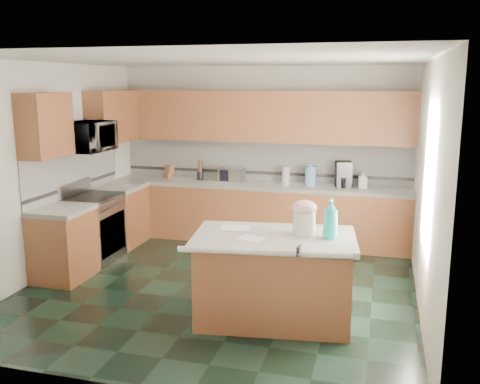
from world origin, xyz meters
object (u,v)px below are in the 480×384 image
(island_base, at_px, (274,281))
(island_top, at_px, (274,238))
(treat_jar, at_px, (304,223))
(soap_bottle_island, at_px, (331,219))
(coffee_maker, at_px, (343,174))
(knife_block, at_px, (169,172))
(toaster_oven, at_px, (232,175))

(island_base, bearing_deg, island_top, 172.58)
(island_base, distance_m, island_top, 0.46)
(island_top, relative_size, treat_jar, 6.76)
(island_top, bearing_deg, treat_jar, 14.36)
(soap_bottle_island, bearing_deg, coffee_maker, 101.21)
(island_top, distance_m, knife_block, 3.62)
(island_top, relative_size, coffee_maker, 4.31)
(soap_bottle_island, height_order, coffee_maker, soap_bottle_island)
(soap_bottle_island, distance_m, toaster_oven, 3.30)
(knife_block, bearing_deg, coffee_maker, 25.42)
(toaster_oven, bearing_deg, treat_jar, -56.24)
(knife_block, xyz_separation_m, toaster_oven, (1.06, 0.00, -0.00))
(soap_bottle_island, height_order, toaster_oven, soap_bottle_island)
(island_base, bearing_deg, treat_jar, 14.36)
(soap_bottle_island, distance_m, knife_block, 3.98)
(island_top, height_order, knife_block, knife_block)
(island_base, distance_m, toaster_oven, 3.11)
(island_base, relative_size, island_top, 0.94)
(island_top, distance_m, toaster_oven, 3.06)
(island_top, bearing_deg, soap_bottle_island, -3.98)
(island_base, height_order, knife_block, knife_block)
(island_top, bearing_deg, toaster_oven, 106.76)
(toaster_oven, bearing_deg, island_top, -61.96)
(knife_block, relative_size, toaster_oven, 0.58)
(toaster_oven, bearing_deg, knife_block, -176.14)
(island_base, xyz_separation_m, coffee_maker, (0.47, 2.81, 0.68))
(island_top, relative_size, toaster_oven, 4.43)
(island_base, relative_size, treat_jar, 6.34)
(island_base, height_order, coffee_maker, coffee_maker)
(treat_jar, relative_size, knife_block, 1.13)
(treat_jar, distance_m, toaster_oven, 3.08)
(island_base, xyz_separation_m, island_top, (-0.00, 0.00, 0.46))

